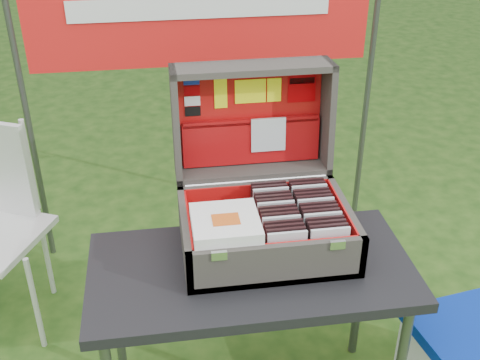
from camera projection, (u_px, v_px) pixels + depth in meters
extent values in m
cube|color=black|center=(251.00, 270.00, 2.08)|extent=(1.11, 0.56, 0.04)
cylinder|color=#59595B|center=(117.00, 318.00, 2.37)|extent=(0.04, 0.04, 0.66)
cylinder|color=#59595B|center=(359.00, 293.00, 2.50)|extent=(0.04, 0.04, 0.66)
cube|color=#4F4B44|center=(266.00, 246.00, 2.15)|extent=(0.59, 0.42, 0.02)
cube|color=#4F4B44|center=(278.00, 265.00, 1.94)|extent=(0.59, 0.02, 0.16)
cube|color=#4F4B44|center=(256.00, 201.00, 2.28)|extent=(0.59, 0.02, 0.16)
cube|color=#4F4B44|center=(185.00, 237.00, 2.07)|extent=(0.02, 0.42, 0.16)
cube|color=#4F4B44|center=(344.00, 224.00, 2.15)|extent=(0.02, 0.42, 0.16)
cube|color=red|center=(266.00, 243.00, 2.14)|extent=(0.55, 0.38, 0.01)
cube|color=silver|center=(219.00, 256.00, 1.87)|extent=(0.05, 0.01, 0.03)
cube|color=silver|center=(338.00, 245.00, 1.92)|extent=(0.05, 0.01, 0.03)
cylinder|color=silver|center=(256.00, 181.00, 2.25)|extent=(0.53, 0.02, 0.02)
cube|color=#4F4B44|center=(250.00, 115.00, 2.29)|extent=(0.59, 0.05, 0.42)
cube|color=#4F4B44|center=(252.00, 68.00, 2.14)|extent=(0.59, 0.16, 0.03)
cube|color=#4F4B44|center=(253.00, 169.00, 2.32)|extent=(0.59, 0.16, 0.03)
cube|color=#4F4B44|center=(176.00, 125.00, 2.19)|extent=(0.02, 0.19, 0.43)
cube|color=#4F4B44|center=(327.00, 116.00, 2.27)|extent=(0.02, 0.19, 0.43)
cube|color=red|center=(250.00, 116.00, 2.28)|extent=(0.54, 0.03, 0.37)
cube|color=red|center=(277.00, 260.00, 1.95)|extent=(0.55, 0.01, 0.14)
cube|color=red|center=(257.00, 200.00, 2.26)|extent=(0.55, 0.01, 0.14)
cube|color=red|center=(189.00, 234.00, 2.07)|extent=(0.01, 0.38, 0.14)
cube|color=red|center=(341.00, 221.00, 2.14)|extent=(0.01, 0.38, 0.14)
cube|color=#A30B0E|center=(251.00, 142.00, 2.30)|extent=(0.53, 0.04, 0.17)
cube|color=#A30B0E|center=(251.00, 122.00, 2.26)|extent=(0.52, 0.02, 0.02)
cube|color=silver|center=(268.00, 135.00, 2.28)|extent=(0.13, 0.02, 0.13)
cube|color=#1933B2|center=(191.00, 80.00, 2.18)|extent=(0.06, 0.01, 0.04)
cube|color=#C30004|center=(192.00, 91.00, 2.19)|extent=(0.06, 0.01, 0.04)
cube|color=white|center=(192.00, 101.00, 2.21)|extent=(0.06, 0.01, 0.04)
cube|color=black|center=(193.00, 111.00, 2.23)|extent=(0.06, 0.01, 0.04)
cube|color=#F3F516|center=(221.00, 93.00, 2.22)|extent=(0.05, 0.01, 0.12)
cube|color=#F3F516|center=(250.00, 91.00, 2.23)|extent=(0.12, 0.01, 0.09)
cube|color=#F3F516|center=(274.00, 90.00, 2.24)|extent=(0.05, 0.01, 0.09)
cube|color=#C30004|center=(302.00, 88.00, 2.25)|extent=(0.11, 0.01, 0.11)
cube|color=black|center=(302.00, 81.00, 2.24)|extent=(0.10, 0.00, 0.02)
cube|color=silver|center=(287.00, 251.00, 1.96)|extent=(0.13, 0.01, 0.15)
cube|color=black|center=(285.00, 247.00, 1.98)|extent=(0.13, 0.01, 0.15)
cube|color=black|center=(284.00, 243.00, 2.00)|extent=(0.13, 0.01, 0.15)
cube|color=black|center=(282.00, 239.00, 2.02)|extent=(0.13, 0.01, 0.15)
cube|color=silver|center=(281.00, 235.00, 2.04)|extent=(0.13, 0.01, 0.15)
cube|color=black|center=(279.00, 231.00, 2.06)|extent=(0.13, 0.01, 0.15)
cube|color=black|center=(278.00, 227.00, 2.08)|extent=(0.13, 0.01, 0.15)
cube|color=black|center=(277.00, 224.00, 2.10)|extent=(0.13, 0.01, 0.15)
cube|color=silver|center=(275.00, 220.00, 2.12)|extent=(0.13, 0.01, 0.15)
cube|color=black|center=(274.00, 216.00, 2.14)|extent=(0.13, 0.01, 0.15)
cube|color=black|center=(273.00, 213.00, 2.16)|extent=(0.13, 0.01, 0.15)
cube|color=black|center=(272.00, 209.00, 2.18)|extent=(0.13, 0.01, 0.15)
cube|color=silver|center=(270.00, 206.00, 2.20)|extent=(0.13, 0.01, 0.15)
cube|color=black|center=(269.00, 203.00, 2.22)|extent=(0.13, 0.01, 0.15)
cube|color=black|center=(268.00, 199.00, 2.24)|extent=(0.13, 0.01, 0.15)
cube|color=silver|center=(329.00, 247.00, 1.98)|extent=(0.13, 0.01, 0.15)
cube|color=black|center=(327.00, 243.00, 2.00)|extent=(0.13, 0.01, 0.15)
cube|color=black|center=(325.00, 239.00, 2.02)|extent=(0.13, 0.01, 0.15)
cube|color=black|center=(323.00, 235.00, 2.04)|extent=(0.13, 0.01, 0.15)
cube|color=silver|center=(322.00, 231.00, 2.06)|extent=(0.13, 0.01, 0.15)
cube|color=black|center=(320.00, 228.00, 2.08)|extent=(0.13, 0.01, 0.15)
cube|color=black|center=(318.00, 224.00, 2.10)|extent=(0.13, 0.01, 0.15)
cube|color=black|center=(316.00, 220.00, 2.12)|extent=(0.13, 0.01, 0.15)
cube|color=silver|center=(315.00, 217.00, 2.14)|extent=(0.13, 0.01, 0.15)
cube|color=black|center=(313.00, 213.00, 2.16)|extent=(0.13, 0.01, 0.15)
cube|color=black|center=(311.00, 210.00, 2.18)|extent=(0.13, 0.01, 0.15)
cube|color=black|center=(310.00, 206.00, 2.20)|extent=(0.13, 0.01, 0.15)
cube|color=silver|center=(308.00, 203.00, 2.22)|extent=(0.13, 0.01, 0.15)
cube|color=black|center=(307.00, 200.00, 2.24)|extent=(0.13, 0.01, 0.15)
cube|color=black|center=(305.00, 196.00, 2.26)|extent=(0.13, 0.01, 0.15)
cube|color=white|center=(226.00, 227.00, 1.98)|extent=(0.22, 0.22, 0.00)
cube|color=white|center=(226.00, 226.00, 1.98)|extent=(0.22, 0.22, 0.00)
cube|color=white|center=(225.00, 225.00, 1.98)|extent=(0.22, 0.22, 0.00)
cube|color=white|center=(225.00, 224.00, 1.98)|extent=(0.22, 0.22, 0.00)
cube|color=white|center=(225.00, 222.00, 1.97)|extent=(0.22, 0.22, 0.00)
cube|color=white|center=(225.00, 221.00, 1.97)|extent=(0.22, 0.22, 0.00)
cube|color=white|center=(225.00, 220.00, 1.97)|extent=(0.22, 0.22, 0.00)
cube|color=white|center=(225.00, 219.00, 1.97)|extent=(0.22, 0.22, 0.00)
cube|color=#D85919|center=(226.00, 219.00, 1.95)|extent=(0.09, 0.07, 0.00)
cube|color=#06299D|center=(472.00, 329.00, 2.27)|extent=(0.49, 0.40, 0.05)
cylinder|color=silver|center=(35.00, 304.00, 2.57)|extent=(0.02, 0.02, 0.48)
cylinder|color=silver|center=(46.00, 253.00, 2.88)|extent=(0.02, 0.02, 0.48)
cylinder|color=silver|center=(30.00, 166.00, 2.67)|extent=(0.02, 0.02, 0.45)
cube|color=olive|center=(334.00, 268.00, 2.88)|extent=(0.35, 0.14, 0.36)
cylinder|color=#59595B|center=(26.00, 108.00, 2.87)|extent=(0.03, 0.03, 1.70)
cylinder|color=#59595B|center=(368.00, 89.00, 3.08)|extent=(0.03, 0.03, 1.70)
cube|color=red|center=(200.00, 7.00, 2.74)|extent=(1.60, 0.02, 0.55)
cube|color=white|center=(201.00, 8.00, 2.73)|extent=(1.20, 0.00, 0.10)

